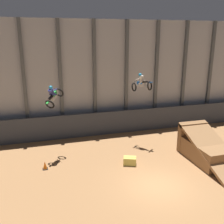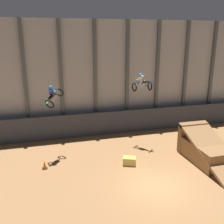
{
  "view_description": "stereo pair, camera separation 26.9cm",
  "coord_description": "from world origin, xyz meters",
  "px_view_note": "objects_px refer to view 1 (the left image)",
  "views": [
    {
      "loc": [
        -6.67,
        -12.76,
        8.82
      ],
      "look_at": [
        -1.19,
        5.85,
        3.21
      ],
      "focal_mm": 42.0,
      "sensor_mm": 36.0,
      "label": 1
    },
    {
      "loc": [
        -6.41,
        -12.83,
        8.82
      ],
      "look_at": [
        -1.19,
        5.85,
        3.21
      ],
      "focal_mm": 42.0,
      "sensor_mm": 36.0,
      "label": 2
    }
  ],
  "objects_px": {
    "dirt_ramp": "(205,149)",
    "rider_bike_right_air": "(142,84)",
    "traffic_cone_near_ramp": "(45,165)",
    "hay_bale_trackside": "(130,161)",
    "rider_bike_left_air": "(54,96)"
  },
  "relations": [
    {
      "from": "rider_bike_right_air",
      "to": "traffic_cone_near_ramp",
      "type": "relative_size",
      "value": 2.93
    },
    {
      "from": "dirt_ramp",
      "to": "traffic_cone_near_ramp",
      "type": "distance_m",
      "value": 11.61
    },
    {
      "from": "rider_bike_right_air",
      "to": "traffic_cone_near_ramp",
      "type": "distance_m",
      "value": 9.63
    },
    {
      "from": "dirt_ramp",
      "to": "hay_bale_trackside",
      "type": "distance_m",
      "value": 5.69
    },
    {
      "from": "rider_bike_left_air",
      "to": "rider_bike_right_air",
      "type": "distance_m",
      "value": 7.0
    },
    {
      "from": "dirt_ramp",
      "to": "rider_bike_left_air",
      "type": "distance_m",
      "value": 11.74
    },
    {
      "from": "hay_bale_trackside",
      "to": "rider_bike_right_air",
      "type": "bearing_deg",
      "value": 57.43
    },
    {
      "from": "rider_bike_right_air",
      "to": "traffic_cone_near_ramp",
      "type": "bearing_deg",
      "value": 155.8
    },
    {
      "from": "rider_bike_left_air",
      "to": "dirt_ramp",
      "type": "bearing_deg",
      "value": 19.01
    },
    {
      "from": "hay_bale_trackside",
      "to": "traffic_cone_near_ramp",
      "type": "bearing_deg",
      "value": 170.21
    },
    {
      "from": "traffic_cone_near_ramp",
      "to": "hay_bale_trackside",
      "type": "xyz_separation_m",
      "value": [
        5.84,
        -1.01,
        -0.0
      ]
    },
    {
      "from": "traffic_cone_near_ramp",
      "to": "hay_bale_trackside",
      "type": "bearing_deg",
      "value": -9.79
    },
    {
      "from": "dirt_ramp",
      "to": "rider_bike_right_air",
      "type": "relative_size",
      "value": 3.54
    },
    {
      "from": "rider_bike_right_air",
      "to": "dirt_ramp",
      "type": "bearing_deg",
      "value": -89.6
    },
    {
      "from": "rider_bike_left_air",
      "to": "hay_bale_trackside",
      "type": "bearing_deg",
      "value": 7.43
    }
  ]
}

